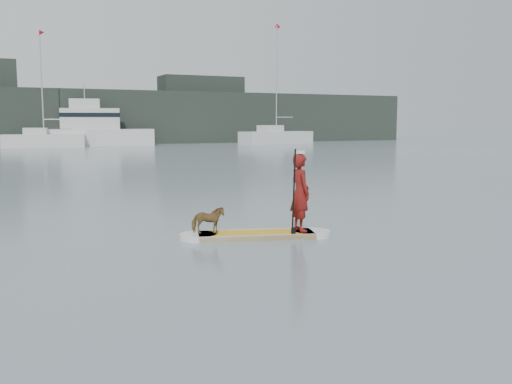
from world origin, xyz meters
name	(u,v)px	position (x,y,z in m)	size (l,w,h in m)	color
ground	(248,219)	(0.00, 0.00, 0.00)	(140.00, 140.00, 0.00)	slate
paddleboard	(256,235)	(-0.84, -2.26, 0.06)	(3.19, 1.53, 0.12)	gold
paddler	(300,193)	(0.09, -2.55, 0.97)	(0.62, 0.41, 1.70)	maroon
white_cap	(301,152)	(0.09, -2.55, 1.85)	(0.22, 0.22, 0.07)	silver
dog	(208,220)	(-1.84, -1.96, 0.41)	(0.32, 0.69, 0.58)	brown
paddle	(294,202)	(-0.19, -2.76, 0.80)	(0.12, 0.30, 2.00)	black
sailboat_d	(43,139)	(-1.15, 46.33, 0.81)	(7.96, 3.75, 11.28)	silver
sailboat_f	(276,136)	(23.49, 44.47, 0.89)	(9.20, 4.38, 13.26)	silver
motor_yacht_a	(97,129)	(4.23, 47.71, 1.80)	(11.10, 5.42, 6.39)	silver
shore_mass	(48,117)	(0.00, 53.00, 3.00)	(90.00, 6.00, 6.00)	black
shore_building_east	(201,110)	(18.00, 54.00, 4.00)	(10.00, 4.00, 8.00)	black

